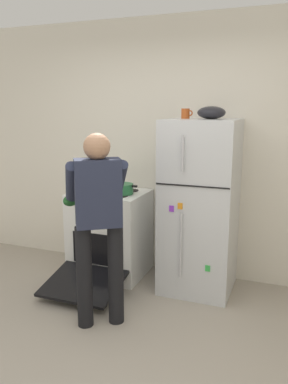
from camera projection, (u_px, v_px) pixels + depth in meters
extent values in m
plane|color=#9E9384|center=(90.00, 372.00, 2.71)|extent=(8.00, 8.00, 0.00)
cube|color=silver|center=(175.00, 149.00, 4.20)|extent=(6.00, 0.10, 2.70)
cube|color=silver|center=(200.00, 207.00, 3.83)|extent=(0.68, 0.68, 1.68)
cube|color=black|center=(192.00, 186.00, 3.46)|extent=(0.67, 0.01, 0.01)
cylinder|color=#B7B7BC|center=(181.00, 245.00, 3.59)|extent=(0.02, 0.02, 0.61)
cylinder|color=#B7B7BC|center=(183.00, 154.00, 3.41)|extent=(0.02, 0.02, 0.31)
cube|color=green|center=(208.00, 268.00, 3.56)|extent=(0.04, 0.01, 0.06)
cube|color=orange|center=(180.00, 206.00, 3.53)|extent=(0.04, 0.01, 0.06)
cube|color=purple|center=(172.00, 209.00, 3.57)|extent=(0.04, 0.01, 0.06)
cube|color=white|center=(110.00, 233.00, 4.26)|extent=(0.76, 0.64, 0.91)
cube|color=black|center=(96.00, 249.00, 3.98)|extent=(0.53, 0.01, 0.33)
cylinder|color=black|center=(88.00, 193.00, 4.09)|extent=(0.17, 0.17, 0.01)
cylinder|color=black|center=(119.00, 196.00, 3.96)|extent=(0.17, 0.17, 0.01)
cylinder|color=black|center=(100.00, 188.00, 4.35)|extent=(0.17, 0.17, 0.01)
cylinder|color=black|center=(131.00, 190.00, 4.23)|extent=(0.17, 0.17, 0.01)
cylinder|color=silver|center=(72.00, 202.00, 3.96)|extent=(0.04, 0.03, 0.04)
cylinder|color=silver|center=(87.00, 204.00, 3.90)|extent=(0.04, 0.03, 0.04)
cylinder|color=silver|center=(103.00, 206.00, 3.83)|extent=(0.04, 0.03, 0.04)
cylinder|color=silver|center=(119.00, 207.00, 3.77)|extent=(0.04, 0.03, 0.04)
cube|color=black|center=(83.00, 283.00, 3.77)|extent=(0.72, 0.58, 0.14)
cylinder|color=black|center=(84.00, 277.00, 3.21)|extent=(0.13, 0.13, 0.86)
cylinder|color=black|center=(116.00, 274.00, 3.27)|extent=(0.13, 0.13, 0.86)
cube|color=#23283D|center=(98.00, 193.00, 3.09)|extent=(0.41, 0.37, 0.54)
sphere|color=#A37556|center=(97.00, 147.00, 3.02)|extent=(0.21, 0.21, 0.21)
sphere|color=black|center=(97.00, 151.00, 3.02)|extent=(0.15, 0.15, 0.15)
cylinder|color=#23283D|center=(71.00, 184.00, 3.24)|extent=(0.34, 0.45, 0.44)
cylinder|color=#23283D|center=(119.00, 182.00, 3.33)|extent=(0.34, 0.45, 0.44)
ellipsoid|color=#1E5123|center=(71.00, 200.00, 3.49)|extent=(0.12, 0.18, 0.10)
ellipsoid|color=#1E5123|center=(116.00, 198.00, 3.57)|extent=(0.12, 0.18, 0.10)
cylinder|color=#236638|center=(121.00, 189.00, 4.04)|extent=(0.25, 0.25, 0.10)
cube|color=black|center=(108.00, 184.00, 4.09)|extent=(0.05, 0.03, 0.02)
cube|color=black|center=(135.00, 186.00, 3.98)|extent=(0.05, 0.03, 0.02)
cylinder|color=#B24C1E|center=(185.00, 114.00, 3.75)|extent=(0.08, 0.08, 0.10)
torus|color=#B24C1E|center=(190.00, 113.00, 3.73)|extent=(0.06, 0.01, 0.06)
ellipsoid|color=black|center=(211.00, 113.00, 3.61)|extent=(0.26, 0.26, 0.12)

